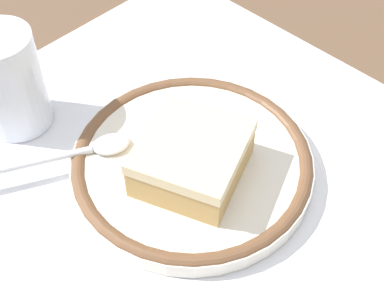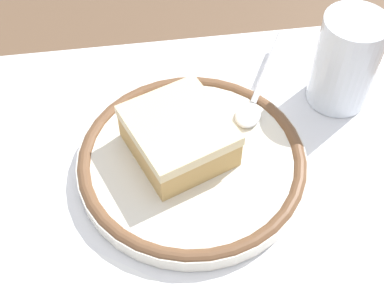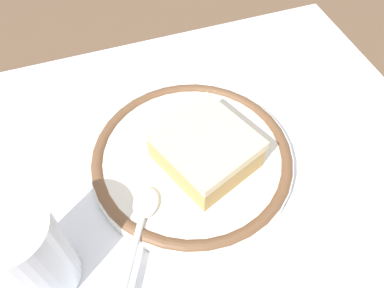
{
  "view_description": "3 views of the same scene",
  "coord_description": "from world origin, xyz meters",
  "px_view_note": "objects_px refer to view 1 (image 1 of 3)",
  "views": [
    {
      "loc": [
        -0.2,
        0.24,
        0.39
      ],
      "look_at": [
        0.02,
        0.02,
        0.04
      ],
      "focal_mm": 51.92,
      "sensor_mm": 36.0,
      "label": 1
    },
    {
      "loc": [
        -0.02,
        -0.28,
        0.41
      ],
      "look_at": [
        0.02,
        0.02,
        0.04
      ],
      "focal_mm": 49.9,
      "sensor_mm": 36.0,
      "label": 2
    },
    {
      "loc": [
        0.1,
        0.24,
        0.35
      ],
      "look_at": [
        0.02,
        0.02,
        0.04
      ],
      "focal_mm": 36.12,
      "sensor_mm": 36.0,
      "label": 3
    }
  ],
  "objects_px": {
    "plate": "(192,163)",
    "cake_slice": "(192,157)",
    "spoon": "(76,152)",
    "cup": "(10,86)"
  },
  "relations": [
    {
      "from": "plate",
      "to": "cup",
      "type": "relative_size",
      "value": 2.15
    },
    {
      "from": "plate",
      "to": "spoon",
      "type": "xyz_separation_m",
      "value": [
        0.08,
        0.07,
        0.01
      ]
    },
    {
      "from": "plate",
      "to": "cake_slice",
      "type": "distance_m",
      "value": 0.03
    },
    {
      "from": "spoon",
      "to": "cup",
      "type": "height_order",
      "value": "cup"
    },
    {
      "from": "plate",
      "to": "cake_slice",
      "type": "bearing_deg",
      "value": 134.45
    },
    {
      "from": "plate",
      "to": "cup",
      "type": "height_order",
      "value": "cup"
    },
    {
      "from": "spoon",
      "to": "cup",
      "type": "bearing_deg",
      "value": 1.86
    },
    {
      "from": "plate",
      "to": "cake_slice",
      "type": "xyz_separation_m",
      "value": [
        -0.01,
        0.01,
        0.03
      ]
    },
    {
      "from": "cake_slice",
      "to": "cup",
      "type": "relative_size",
      "value": 1.14
    },
    {
      "from": "cake_slice",
      "to": "cup",
      "type": "bearing_deg",
      "value": 18.98
    }
  ]
}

